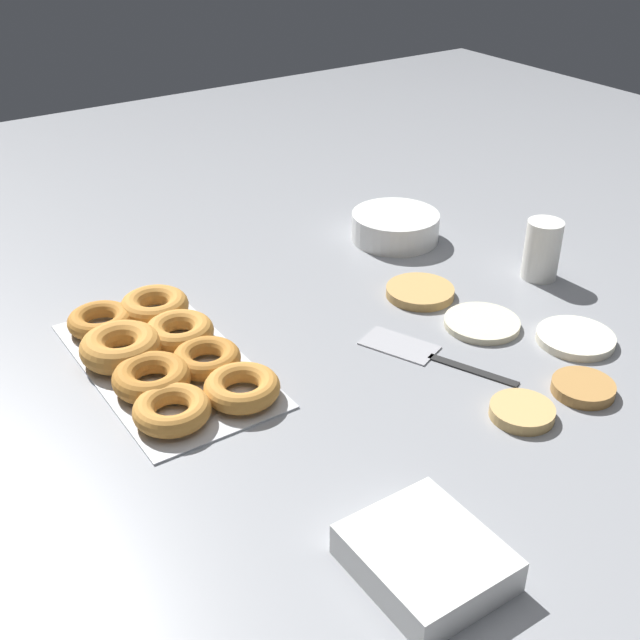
% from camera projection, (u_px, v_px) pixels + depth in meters
% --- Properties ---
extents(ground_plane, '(3.00, 3.00, 0.00)m').
position_uv_depth(ground_plane, '(399.00, 346.00, 1.20)').
color(ground_plane, gray).
extents(pancake_0, '(0.09, 0.09, 0.02)m').
position_uv_depth(pancake_0, '(583.00, 388.00, 1.10)').
color(pancake_0, '#B27F42').
rests_on(pancake_0, ground_plane).
extents(pancake_1, '(0.12, 0.12, 0.01)m').
position_uv_depth(pancake_1, '(575.00, 338.00, 1.21)').
color(pancake_1, silver).
rests_on(pancake_1, ground_plane).
extents(pancake_2, '(0.11, 0.11, 0.02)m').
position_uv_depth(pancake_2, '(420.00, 292.00, 1.33)').
color(pancake_2, tan).
rests_on(pancake_2, ground_plane).
extents(pancake_3, '(0.12, 0.12, 0.01)m').
position_uv_depth(pancake_3, '(482.00, 323.00, 1.25)').
color(pancake_3, beige).
rests_on(pancake_3, ground_plane).
extents(pancake_4, '(0.09, 0.09, 0.02)m').
position_uv_depth(pancake_4, '(522.00, 412.00, 1.05)').
color(pancake_4, tan).
rests_on(pancake_4, ground_plane).
extents(donut_tray, '(0.39, 0.21, 0.05)m').
position_uv_depth(donut_tray, '(162.00, 353.00, 1.15)').
color(donut_tray, silver).
rests_on(donut_tray, ground_plane).
extents(batter_bowl, '(0.17, 0.17, 0.05)m').
position_uv_depth(batter_bowl, '(395.00, 227.00, 1.52)').
color(batter_bowl, white).
rests_on(batter_bowl, ground_plane).
extents(container_stack, '(0.15, 0.13, 0.04)m').
position_uv_depth(container_stack, '(426.00, 558.00, 0.82)').
color(container_stack, white).
rests_on(container_stack, ground_plane).
extents(paper_cup, '(0.06, 0.06, 0.10)m').
position_uv_depth(paper_cup, '(542.00, 250.00, 1.37)').
color(paper_cup, white).
rests_on(paper_cup, ground_plane).
extents(spatula, '(0.24, 0.13, 0.01)m').
position_uv_depth(spatula, '(412.00, 350.00, 1.19)').
color(spatula, black).
rests_on(spatula, ground_plane).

